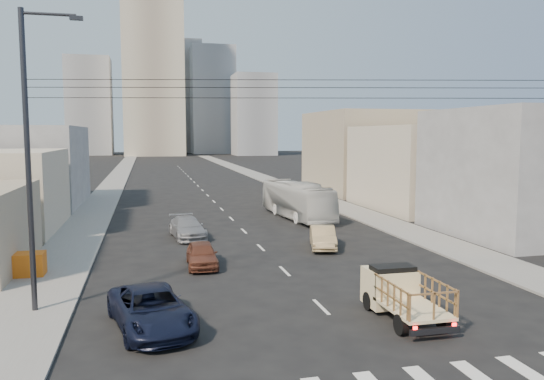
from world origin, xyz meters
name	(u,v)px	position (x,y,z in m)	size (l,w,h in m)	color
ground	(338,323)	(0.00, 0.00, 0.00)	(420.00, 420.00, 0.00)	black
sidewalk_left	(116,179)	(-11.75, 70.00, 0.06)	(3.50, 180.00, 0.12)	gray
sidewalk_right	(259,176)	(11.75, 70.00, 0.06)	(3.50, 180.00, 0.12)	gray
lane_dashes	(200,188)	(0.00, 53.00, 0.01)	(0.15, 104.00, 0.01)	silver
flatbed_pickup	(402,291)	(2.63, -0.03, 1.09)	(1.95, 4.41, 1.90)	beige
navy_pickup	(151,309)	(-6.93, 1.07, 0.75)	(2.50, 5.42, 1.51)	black
city_bus	(297,200)	(5.59, 25.17, 1.56)	(2.62, 11.21, 3.12)	silver
sedan_brown	(202,254)	(-4.15, 9.98, 0.68)	(1.60, 3.98, 1.36)	brown
sedan_tan	(323,237)	(3.80, 12.96, 0.70)	(1.48, 4.24, 1.40)	tan
sedan_grey	(187,228)	(-4.31, 18.30, 0.72)	(2.03, 4.99, 1.45)	gray
streetlamp_left	(30,153)	(-11.39, 4.00, 6.44)	(2.36, 0.25, 12.00)	#2D2D33
overhead_wires	(328,89)	(0.00, 1.50, 8.97)	(23.01, 5.02, 0.72)	black
crate_stack	(26,264)	(-13.00, 9.77, 0.69)	(1.80, 1.20, 1.14)	orange
bldg_right_near	(522,172)	(19.00, 14.00, 4.50)	(10.00, 12.00, 9.00)	gray
bldg_right_mid	(427,167)	(19.50, 28.00, 4.00)	(11.00, 14.00, 8.00)	beige
bldg_right_far	(366,152)	(20.00, 44.00, 5.00)	(12.00, 16.00, 10.00)	tan
bldg_left_far	(18,166)	(-19.50, 39.00, 4.00)	(12.00, 16.00, 8.00)	gray
high_rise_tower	(153,67)	(-4.00, 170.00, 30.00)	(20.00, 20.00, 60.00)	tan
midrise_ne	(212,101)	(18.00, 185.00, 20.00)	(16.00, 16.00, 40.00)	gray
midrise_nw	(90,107)	(-26.00, 180.00, 17.00)	(15.00, 15.00, 34.00)	gray
midrise_back	(178,98)	(6.00, 200.00, 22.00)	(18.00, 18.00, 44.00)	gray
midrise_east	(254,115)	(30.00, 165.00, 14.00)	(14.00, 14.00, 28.00)	gray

